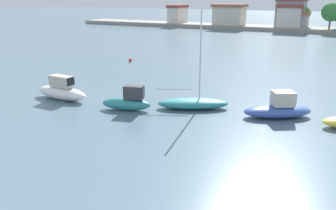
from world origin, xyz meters
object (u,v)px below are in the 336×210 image
moored_boat_5 (278,109)px  mooring_buoy_0 (130,60)px  moored_boat_4 (193,103)px  moored_boat_2 (62,91)px  moored_boat_3 (128,101)px

moored_boat_5 → mooring_buoy_0: moored_boat_5 is taller
moored_boat_4 → mooring_buoy_0: bearing=109.1°
moored_boat_2 → moored_boat_3: 6.09m
moored_boat_4 → mooring_buoy_0: 20.05m
moored_boat_2 → moored_boat_4: moored_boat_4 is taller
moored_boat_3 → moored_boat_4: bearing=16.7°
moored_boat_5 → mooring_buoy_0: bearing=115.5°
moored_boat_5 → mooring_buoy_0: (-20.44, 12.67, -0.36)m
moored_boat_3 → moored_boat_5: bearing=3.3°
moored_boat_3 → moored_boat_5: (9.58, 3.51, -0.06)m
moored_boat_4 → moored_boat_5: bearing=-18.5°
moored_boat_2 → moored_boat_5: bearing=15.3°
moored_boat_3 → moored_boat_4: (3.84, 2.54, -0.23)m
moored_boat_3 → moored_boat_5: 10.20m
moored_boat_4 → moored_boat_5: size_ratio=1.45×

